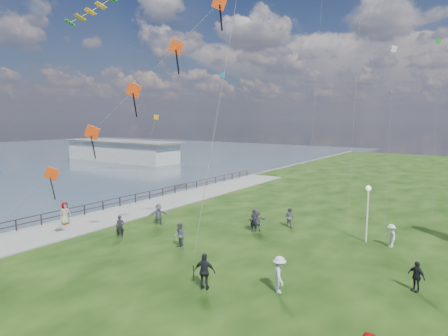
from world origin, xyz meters
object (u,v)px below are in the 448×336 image
Objects in this scene: lamppost at (368,202)px; person_9 at (416,276)px; person_2 at (279,274)px; person_10 at (65,214)px; person_7 at (290,217)px; person_1 at (180,235)px; person_3 at (205,272)px; person_0 at (120,227)px; pier_pavilion at (121,151)px; person_8 at (391,236)px; person_5 at (159,214)px; person_6 at (254,221)px; person_11 at (257,220)px.

person_9 is at bearing -57.77° from lamppost.
person_2 reaches higher than person_10.
person_10 is at bearing 44.08° from person_7.
person_1 is at bearing 39.20° from person_2.
person_0 is at bearing -37.59° from person_3.
person_2 is at bearing 9.34° from person_1.
person_2 is at bearing -33.42° from pier_pavilion.
person_1 is (48.43, -35.52, -0.94)m from pier_pavilion.
person_9 is (10.13, -6.82, -0.02)m from person_7.
person_10 is (-23.02, -9.64, 0.13)m from person_8.
person_0 is 0.95× the size of person_5.
lamppost is 10.78m from person_2.
lamppost is at bearing -24.83° from pier_pavilion.
person_5 is (-5.19, 3.25, -0.02)m from person_1.
person_3 is at bearing -95.31° from person_10.
person_1 reaches higher than person_6.
lamppost reaches higher than person_3.
person_11 is (0.13, 0.24, -0.00)m from person_6.
person_9 is 0.92× the size of person_11.
person_2 is 3.77m from person_3.
lamppost is 2.32× the size of person_5.
person_0 reaches higher than person_9.
person_5 is (-0.09, 4.03, 0.04)m from person_0.
pier_pavilion reaches higher than person_2.
person_5 is at bearing 43.38° from person_0.
person_1 reaches higher than person_0.
person_11 is at bearing -57.22° from person_10.
person_3 is 10.45m from person_6.
person_6 is at bearing 14.09° from person_11.
person_5 is at bearing -55.40° from person_3.
pier_pavilion is 68.08m from person_2.
person_11 reaches higher than person_0.
person_10 is (-21.40, -9.68, -2.02)m from lamppost.
person_7 is 2.96m from person_11.
lamppost is 8.39m from person_6.
person_8 is at bearing 58.72° from person_1.
person_7 is 12.21m from person_9.
person_7 is at bearing -23.13° from person_5.
person_11 is at bearing 49.23° from person_6.
person_6 is at bearing 93.16° from person_1.
person_7 is at bearing -105.24° from person_3.
person_0 is 1.06× the size of person_8.
lamppost is 2.22× the size of person_10.
person_9 is at bearing -39.43° from person_0.
person_7 is at bearing 174.76° from person_9.
person_5 reaches higher than person_11.
person_7 is at bearing -0.77° from person_0.
person_5 is 1.09× the size of person_7.
pier_pavilion is 53.97m from person_5.
person_5 reaches higher than person_9.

